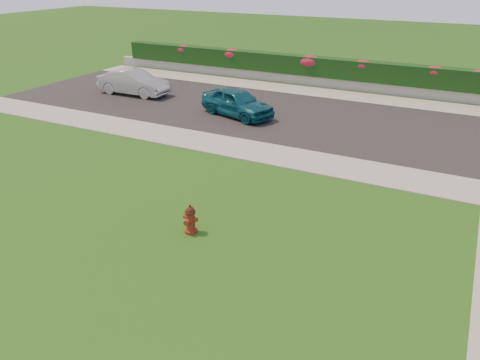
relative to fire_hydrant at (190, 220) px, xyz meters
The scene contains 15 objects.
ground 2.92m from the fire_hydrant, 70.15° to the right, with size 120.00×120.00×0.00m, color black.
street_far 11.98m from the fire_hydrant, 109.61° to the left, with size 26.00×8.00×0.04m, color black.
sidewalk_far 8.05m from the fire_hydrant, 128.63° to the left, with size 24.00×2.00×0.04m, color gray.
sidewalk_beyond 16.28m from the fire_hydrant, 90.06° to the left, with size 34.00×2.00×0.04m, color gray.
retaining_wall 17.78m from the fire_hydrant, 90.06° to the left, with size 34.00×0.40×0.60m, color gray.
hedge 17.89m from the fire_hydrant, 90.06° to the left, with size 32.00×0.90×1.10m, color black.
fire_hydrant is the anchor object (origin of this frame).
sedan_teal 10.78m from the fire_hydrant, 110.72° to the left, with size 1.55×3.85×1.31m, color #0B4556.
sedan_silver 15.48m from the fire_hydrant, 134.25° to the left, with size 1.43×4.11×1.35m, color #A0A3A8.
flower_clump_a 21.41m from the fire_hydrant, 123.76° to the left, with size 1.20×0.77×0.60m, color #B01E34.
flower_clump_b 19.61m from the fire_hydrant, 114.76° to the left, with size 1.28×0.82×0.64m, color #B01E34.
flower_clump_c 18.05m from the fire_hydrant, 99.47° to the left, with size 1.44×0.92×0.72m, color #B01E34.
flower_clump_d 17.81m from the fire_hydrant, 89.30° to the left, with size 1.17×0.75×0.59m, color #B01E34.
flower_clump_e 18.26m from the fire_hydrant, 77.23° to the left, with size 1.16×0.75×0.58m, color #B01E34.
flower_clump_f 18.84m from the fire_hydrant, 70.94° to the left, with size 1.01×0.65×0.51m, color #B01E34.
Camera 1 is at (5.21, -6.44, 6.64)m, focal length 35.00 mm.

